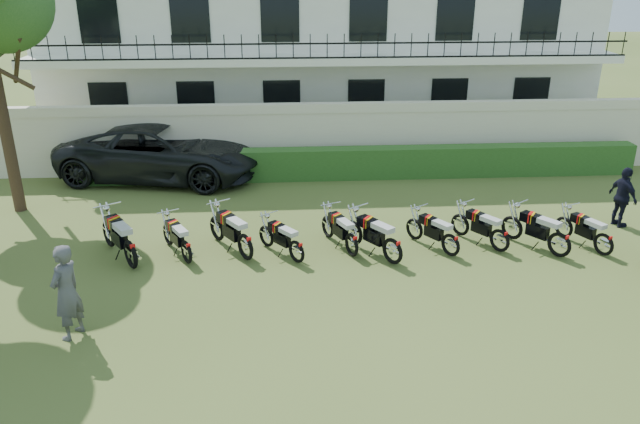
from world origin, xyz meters
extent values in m
plane|color=#435421|center=(0.00, 0.00, 0.00)|extent=(100.00, 100.00, 0.00)
cube|color=beige|center=(0.00, 8.00, 1.00)|extent=(30.00, 0.30, 2.00)
cube|color=beige|center=(0.00, 8.00, 2.15)|extent=(30.00, 0.35, 0.30)
cube|color=#234619|center=(1.00, 7.20, 0.50)|extent=(18.00, 0.60, 1.00)
cube|color=white|center=(0.00, 14.00, 3.50)|extent=(20.00, 8.00, 7.00)
cube|color=white|center=(0.00, 9.30, 3.50)|extent=(20.00, 1.40, 0.25)
cube|color=black|center=(0.00, 8.65, 4.10)|extent=(20.00, 0.05, 0.05)
cube|color=black|center=(0.00, 8.65, 3.65)|extent=(20.00, 0.05, 0.05)
cube|color=black|center=(-7.50, 10.02, 1.60)|extent=(1.30, 0.12, 2.20)
cube|color=black|center=(-7.50, 10.02, 5.10)|extent=(1.30, 0.12, 2.20)
cube|color=black|center=(-4.50, 10.02, 1.60)|extent=(1.30, 0.12, 2.20)
cube|color=black|center=(-4.50, 10.02, 5.10)|extent=(1.30, 0.12, 2.20)
cube|color=black|center=(-1.50, 10.02, 1.60)|extent=(1.30, 0.12, 2.20)
cube|color=black|center=(-1.50, 10.02, 5.10)|extent=(1.30, 0.12, 2.20)
cube|color=black|center=(1.50, 10.02, 1.60)|extent=(1.30, 0.12, 2.20)
cube|color=black|center=(1.50, 10.02, 5.10)|extent=(1.30, 0.12, 2.20)
cube|color=black|center=(4.50, 10.02, 1.60)|extent=(1.30, 0.12, 2.20)
cube|color=black|center=(4.50, 10.02, 5.10)|extent=(1.30, 0.12, 2.20)
cube|color=black|center=(7.50, 10.02, 1.60)|extent=(1.30, 0.12, 2.20)
cube|color=black|center=(7.50, 10.02, 5.10)|extent=(1.30, 0.12, 2.20)
cylinder|color=#473323|center=(-9.00, 5.00, 2.62)|extent=(0.32, 0.32, 5.25)
sphere|color=#2A5622|center=(-8.60, 5.20, 5.62)|extent=(2.60, 2.60, 2.60)
torus|color=black|center=(-4.65, 0.49, 0.34)|extent=(0.46, 0.63, 0.68)
torus|color=black|center=(-5.44, 1.71, 0.34)|extent=(0.46, 0.63, 0.68)
cube|color=black|center=(-5.02, 1.05, 0.50)|extent=(0.50, 0.63, 0.34)
cube|color=black|center=(-5.16, 1.27, 0.81)|extent=(0.52, 0.58, 0.25)
cube|color=red|center=(-5.16, 1.27, 0.82)|extent=(0.25, 0.29, 0.26)
cube|color=#DC9D0B|center=(-5.12, 1.21, 0.82)|extent=(0.23, 0.27, 0.26)
cube|color=#B3B3B3|center=(-4.85, 0.80, 0.85)|extent=(0.56, 0.66, 0.13)
cylinder|color=silver|center=(-5.35, 1.57, 1.14)|extent=(0.58, 0.39, 0.03)
torus|color=black|center=(-3.53, 0.76, 0.28)|extent=(0.35, 0.53, 0.56)
torus|color=black|center=(-4.11, 1.80, 0.28)|extent=(0.35, 0.53, 0.56)
cube|color=black|center=(-3.80, 1.24, 0.42)|extent=(0.39, 0.52, 0.28)
cube|color=black|center=(-3.90, 1.42, 0.66)|extent=(0.41, 0.48, 0.20)
cube|color=red|center=(-3.90, 1.42, 0.67)|extent=(0.22, 0.24, 0.21)
cube|color=#DC9D0B|center=(-3.87, 1.38, 0.67)|extent=(0.20, 0.22, 0.21)
cube|color=#B3B3B3|center=(-3.67, 1.02, 0.70)|extent=(0.44, 0.55, 0.11)
cylinder|color=silver|center=(-4.05, 1.68, 0.94)|extent=(0.50, 0.30, 0.03)
torus|color=black|center=(-2.08, 0.79, 0.32)|extent=(0.44, 0.59, 0.65)
torus|color=black|center=(-2.84, 1.94, 0.32)|extent=(0.44, 0.59, 0.65)
cube|color=black|center=(-2.43, 1.32, 0.48)|extent=(0.48, 0.59, 0.32)
cube|color=black|center=(-2.56, 1.53, 0.77)|extent=(0.49, 0.55, 0.23)
cube|color=red|center=(-2.56, 1.53, 0.78)|extent=(0.24, 0.28, 0.24)
cube|color=#DC9D0B|center=(-2.53, 1.47, 0.78)|extent=(0.21, 0.26, 0.24)
cube|color=#B3B3B3|center=(-2.27, 1.08, 0.81)|extent=(0.53, 0.63, 0.13)
cylinder|color=silver|center=(-2.75, 1.81, 1.08)|extent=(0.55, 0.38, 0.03)
torus|color=black|center=(-0.91, 0.69, 0.27)|extent=(0.40, 0.48, 0.55)
torus|color=black|center=(-1.62, 1.61, 0.27)|extent=(0.40, 0.48, 0.55)
cube|color=black|center=(-1.24, 1.11, 0.40)|extent=(0.43, 0.49, 0.27)
cube|color=black|center=(-1.36, 1.28, 0.65)|extent=(0.43, 0.46, 0.20)
cube|color=red|center=(-1.36, 1.28, 0.66)|extent=(0.19, 0.24, 0.21)
cube|color=#DC9D0B|center=(-1.33, 1.23, 0.66)|extent=(0.17, 0.23, 0.21)
cube|color=#B3B3B3|center=(-1.09, 0.92, 0.68)|extent=(0.47, 0.52, 0.11)
cylinder|color=silver|center=(-1.54, 1.50, 0.92)|extent=(0.44, 0.35, 0.03)
torus|color=black|center=(0.30, 0.85, 0.28)|extent=(0.30, 0.56, 0.57)
torus|color=black|center=(-0.19, 1.97, 0.28)|extent=(0.30, 0.56, 0.57)
cube|color=black|center=(0.07, 1.37, 0.42)|extent=(0.36, 0.54, 0.28)
cube|color=black|center=(-0.01, 1.57, 0.68)|extent=(0.39, 0.48, 0.21)
cube|color=red|center=(-0.01, 1.57, 0.69)|extent=(0.24, 0.23, 0.22)
cube|color=#DC9D0B|center=(0.01, 1.51, 0.69)|extent=(0.22, 0.21, 0.22)
cube|color=#B3B3B3|center=(0.17, 1.13, 0.71)|extent=(0.41, 0.56, 0.11)
cylinder|color=silver|center=(-0.13, 1.84, 0.96)|extent=(0.53, 0.25, 0.03)
torus|color=black|center=(1.34, 0.38, 0.31)|extent=(0.44, 0.57, 0.64)
torus|color=black|center=(0.56, 1.49, 0.31)|extent=(0.44, 0.57, 0.64)
cube|color=black|center=(0.98, 0.89, 0.47)|extent=(0.48, 0.58, 0.31)
cube|color=black|center=(0.84, 1.09, 0.75)|extent=(0.49, 0.54, 0.23)
cube|color=red|center=(0.84, 1.09, 0.76)|extent=(0.23, 0.28, 0.24)
cube|color=#DC9D0B|center=(0.88, 1.04, 0.76)|extent=(0.20, 0.26, 0.24)
cube|color=#B3B3B3|center=(1.14, 0.66, 0.79)|extent=(0.54, 0.61, 0.13)
cylinder|color=silver|center=(0.65, 1.36, 1.06)|extent=(0.53, 0.39, 0.03)
torus|color=black|center=(2.74, 0.77, 0.28)|extent=(0.38, 0.51, 0.56)
torus|color=black|center=(2.07, 1.76, 0.28)|extent=(0.38, 0.51, 0.56)
cube|color=black|center=(2.43, 1.22, 0.41)|extent=(0.42, 0.51, 0.28)
cube|color=black|center=(2.31, 1.40, 0.66)|extent=(0.43, 0.48, 0.20)
cube|color=red|center=(2.31, 1.40, 0.67)|extent=(0.21, 0.24, 0.21)
cube|color=#DC9D0B|center=(2.35, 1.35, 0.67)|extent=(0.18, 0.23, 0.21)
cube|color=#B3B3B3|center=(2.57, 1.02, 0.70)|extent=(0.46, 0.54, 0.11)
cylinder|color=silver|center=(2.15, 1.64, 0.94)|extent=(0.47, 0.33, 0.03)
torus|color=black|center=(4.00, 0.92, 0.28)|extent=(0.39, 0.52, 0.57)
torus|color=black|center=(3.31, 1.93, 0.28)|extent=(0.39, 0.52, 0.57)
cube|color=black|center=(3.68, 1.39, 0.42)|extent=(0.43, 0.52, 0.28)
cube|color=black|center=(3.56, 1.56, 0.68)|extent=(0.44, 0.49, 0.21)
cube|color=red|center=(3.56, 1.56, 0.69)|extent=(0.21, 0.25, 0.22)
cube|color=#DC9D0B|center=(3.59, 1.52, 0.69)|extent=(0.19, 0.23, 0.22)
cube|color=#B3B3B3|center=(3.82, 1.17, 0.72)|extent=(0.48, 0.56, 0.11)
cylinder|color=silver|center=(3.39, 1.81, 0.96)|extent=(0.48, 0.34, 0.03)
torus|color=black|center=(5.35, 0.52, 0.30)|extent=(0.43, 0.55, 0.62)
torus|color=black|center=(4.58, 1.58, 0.30)|extent=(0.43, 0.55, 0.62)
cube|color=black|center=(5.00, 1.01, 0.45)|extent=(0.47, 0.56, 0.30)
cube|color=black|center=(4.86, 1.20, 0.73)|extent=(0.48, 0.52, 0.22)
cube|color=red|center=(4.86, 1.20, 0.74)|extent=(0.22, 0.27, 0.23)
cube|color=#DC9D0B|center=(4.90, 1.15, 0.74)|extent=(0.20, 0.25, 0.23)
cube|color=#B3B3B3|center=(5.16, 0.79, 0.77)|extent=(0.52, 0.59, 0.12)
cylinder|color=silver|center=(4.67, 1.46, 1.03)|extent=(0.51, 0.38, 0.03)
torus|color=black|center=(6.31, 0.53, 0.27)|extent=(0.31, 0.54, 0.56)
torus|color=black|center=(5.81, 1.60, 0.27)|extent=(0.31, 0.54, 0.56)
cube|color=black|center=(6.08, 1.02, 0.41)|extent=(0.36, 0.52, 0.27)
cube|color=black|center=(5.99, 1.21, 0.66)|extent=(0.39, 0.47, 0.20)
cube|color=red|center=(5.99, 1.21, 0.66)|extent=(0.22, 0.23, 0.21)
cube|color=#DC9D0B|center=(6.02, 1.16, 0.66)|extent=(0.21, 0.21, 0.21)
cube|color=#B3B3B3|center=(6.19, 0.80, 0.69)|extent=(0.41, 0.55, 0.11)
cylinder|color=silver|center=(5.87, 1.48, 0.93)|extent=(0.51, 0.26, 0.03)
imported|color=black|center=(-5.42, 7.59, 0.89)|extent=(6.81, 4.09, 1.77)
imported|color=#55555A|center=(-5.57, -1.63, 0.94)|extent=(0.68, 0.81, 1.88)
imported|color=black|center=(7.37, 2.81, 0.81)|extent=(0.60, 1.02, 1.63)
camera|label=1|loc=(-1.56, -11.96, 6.59)|focal=35.00mm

